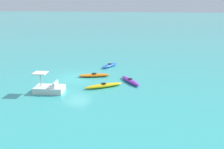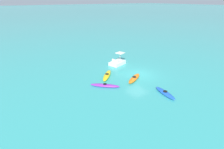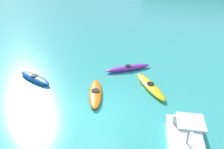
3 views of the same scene
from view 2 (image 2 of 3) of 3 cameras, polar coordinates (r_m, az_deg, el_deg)
The scene contains 6 objects.
ground_plane at distance 23.35m, azimuth 8.34°, elevation 0.02°, with size 600.00×600.00×0.00m, color #38ADA8.
kayak_orange at distance 21.77m, azimuth 7.17°, elevation -1.21°, with size 2.23×3.15×0.37m.
kayak_yellow at distance 22.44m, azimuth -1.63°, elevation -0.26°, with size 3.05×2.94×0.37m.
kayak_blue at distance 19.14m, azimuth 16.71°, elevation -5.70°, with size 3.01×1.21×0.37m.
kayak_purple at distance 19.86m, azimuth -2.28°, elevation -3.55°, with size 2.77×2.83×0.37m.
pedal_boat_white at distance 26.54m, azimuth 1.74°, elevation 3.93°, with size 2.18×2.75×1.68m.
Camera 2 is at (-15.73, 14.65, 9.10)m, focal length 28.39 mm.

